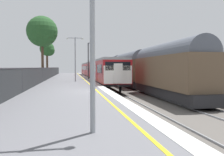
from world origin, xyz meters
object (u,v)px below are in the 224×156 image
object	(u,v)px
platform_lamp_near	(92,21)
commuter_train_at_platform	(95,70)
freight_train_adjacent_track	(120,68)
signal_gantry	(90,56)
platform_lamp_mid	(75,55)
background_tree_centre	(43,32)
background_tree_left	(48,50)

from	to	relation	value
platform_lamp_near	commuter_train_at_platform	bearing A→B (deg)	84.06
platform_lamp_near	freight_train_adjacent_track	bearing A→B (deg)	76.76
commuter_train_at_platform	signal_gantry	size ratio (longest dim) A/B	8.01
commuter_train_at_platform	platform_lamp_mid	xyz separation A→B (m)	(-3.76, -13.85, 1.88)
commuter_train_at_platform	signal_gantry	bearing A→B (deg)	-100.69
freight_train_adjacent_track	platform_lamp_mid	distance (m)	13.30
platform_lamp_near	background_tree_centre	world-z (taller)	background_tree_centre
commuter_train_at_platform	signal_gantry	world-z (taller)	signal_gantry
freight_train_adjacent_track	platform_lamp_near	size ratio (longest dim) A/B	10.96
signal_gantry	background_tree_left	bearing A→B (deg)	113.76
background_tree_left	background_tree_centre	world-z (taller)	background_tree_centre
freight_train_adjacent_track	background_tree_centre	xyz separation A→B (m)	(-12.21, -4.25, 5.10)
commuter_train_at_platform	signal_gantry	distance (m)	8.26
platform_lamp_mid	background_tree_left	bearing A→B (deg)	102.94
platform_lamp_near	background_tree_left	distance (m)	46.03
platform_lamp_near	background_tree_left	size ratio (longest dim) A/B	0.67
background_tree_left	background_tree_centre	distance (m)	16.97
background_tree_centre	background_tree_left	bearing A→B (deg)	93.11
signal_gantry	platform_lamp_mid	bearing A→B (deg)	-110.83
signal_gantry	platform_lamp_near	distance (m)	28.38
commuter_train_at_platform	freight_train_adjacent_track	size ratio (longest dim) A/B	0.81
platform_lamp_near	background_tree_centre	distance (m)	29.33
signal_gantry	background_tree_centre	bearing A→B (deg)	176.14
commuter_train_at_platform	background_tree_centre	bearing A→B (deg)	-137.90
signal_gantry	platform_lamp_mid	size ratio (longest dim) A/B	1.00
commuter_train_at_platform	platform_lamp_near	distance (m)	36.38
freight_train_adjacent_track	platform_lamp_near	world-z (taller)	platform_lamp_near
signal_gantry	background_tree_centre	size ratio (longest dim) A/B	0.59
platform_lamp_mid	background_tree_centre	size ratio (longest dim) A/B	0.59
platform_lamp_near	background_tree_left	xyz separation A→B (m)	(-5.36, 45.64, 2.61)
platform_lamp_near	background_tree_centre	bearing A→B (deg)	98.79
commuter_train_at_platform	background_tree_centre	xyz separation A→B (m)	(-8.20, -7.41, 5.44)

